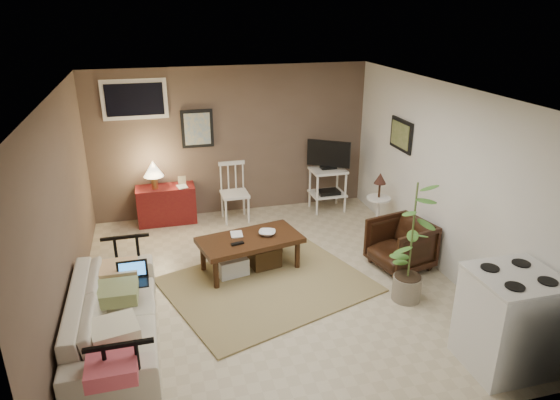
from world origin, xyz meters
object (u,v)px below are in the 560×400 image
object	(u,v)px
coffee_table	(250,251)
stove	(509,321)
potted_plant	(412,239)
red_console	(165,201)
sofa	(113,307)
tv_stand	(328,174)
armchair	(401,242)
side_table	(379,196)
spindle_chair	(234,194)

from	to	relation	value
coffee_table	stove	distance (m)	3.16
potted_plant	red_console	bearing A→B (deg)	131.16
sofa	stove	distance (m)	3.88
coffee_table	potted_plant	bearing A→B (deg)	-34.96
tv_stand	armchair	size ratio (longest dim) A/B	1.68
coffee_table	stove	size ratio (longest dim) A/B	1.41
red_console	potted_plant	size ratio (longest dim) A/B	0.70
side_table	spindle_chair	bearing A→B (deg)	151.95
potted_plant	coffee_table	bearing A→B (deg)	145.04
side_table	armchair	distance (m)	1.09
red_console	side_table	xyz separation A→B (m)	(3.09, -1.23, 0.24)
armchair	stove	world-z (taller)	stove
coffee_table	red_console	distance (m)	2.10
side_table	armchair	world-z (taller)	side_table
side_table	sofa	bearing A→B (deg)	-155.15
sofa	armchair	bearing A→B (deg)	-79.16
tv_stand	potted_plant	world-z (taller)	potted_plant
armchair	tv_stand	bearing A→B (deg)	173.83
side_table	potted_plant	xyz separation A→B (m)	(-0.45, -1.79, 0.20)
tv_stand	sofa	bearing A→B (deg)	-139.85
spindle_chair	tv_stand	size ratio (longest dim) A/B	0.78
sofa	stove	bearing A→B (deg)	-110.09
potted_plant	stove	bearing A→B (deg)	-74.84
side_table	stove	bearing A→B (deg)	-91.95
coffee_table	stove	bearing A→B (deg)	-50.60
coffee_table	spindle_chair	distance (m)	1.71
side_table	potted_plant	size ratio (longest dim) A/B	0.65
sofa	armchair	world-z (taller)	sofa
red_console	spindle_chair	bearing A→B (deg)	-8.49
sofa	stove	world-z (taller)	stove
armchair	stove	xyz separation A→B (m)	(0.06, -2.02, 0.14)
coffee_table	red_console	size ratio (longest dim) A/B	1.35
spindle_chair	armchair	world-z (taller)	spindle_chair
stove	coffee_table	bearing A→B (deg)	129.40
coffee_table	side_table	size ratio (longest dim) A/B	1.46
side_table	potted_plant	distance (m)	1.85
potted_plant	stove	size ratio (longest dim) A/B	1.49
coffee_table	side_table	xyz separation A→B (m)	(2.11, 0.63, 0.32)
coffee_table	stove	world-z (taller)	stove
red_console	tv_stand	distance (m)	2.69
red_console	armchair	size ratio (longest dim) A/B	1.46
sofa	red_console	distance (m)	3.04
stove	spindle_chair	bearing A→B (deg)	114.66
tv_stand	stove	world-z (taller)	tv_stand
red_console	armchair	world-z (taller)	red_console
armchair	potted_plant	bearing A→B (deg)	-34.37
armchair	potted_plant	world-z (taller)	potted_plant
side_table	tv_stand	bearing A→B (deg)	111.09
sofa	spindle_chair	size ratio (longest dim) A/B	2.27
spindle_chair	armchair	distance (m)	2.80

